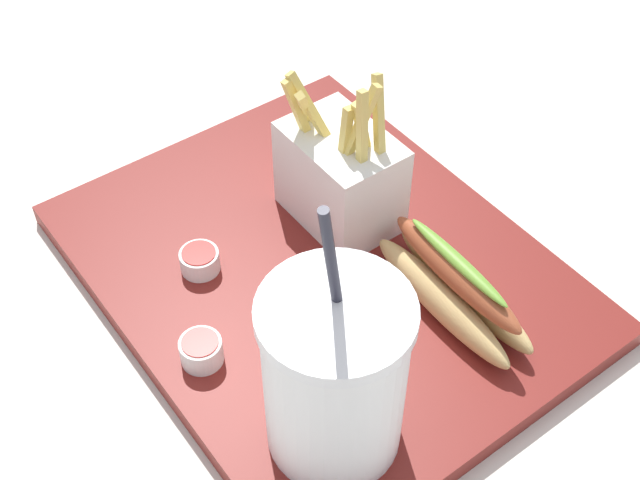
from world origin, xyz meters
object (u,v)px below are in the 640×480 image
Objects in this scene: soda_cup at (335,376)px; ketchup_cup_1 at (201,350)px; ketchup_cup_2 at (200,260)px; fries_basket at (341,176)px; hot_dog_1 at (453,288)px.

soda_cup is 0.14m from ketchup_cup_1.
ketchup_cup_1 is at bearing 149.73° from ketchup_cup_2.
soda_cup is at bearing 141.42° from fries_basket.
fries_basket is (0.18, -0.14, -0.03)m from soda_cup.
soda_cup reaches higher than hot_dog_1.
hot_dog_1 is 4.77× the size of ketchup_cup_2.
hot_dog_1 reaches higher than ketchup_cup_2.
soda_cup is 6.77× the size of ketchup_cup_1.
hot_dog_1 is at bearing -137.77° from ketchup_cup_2.
soda_cup is 0.16m from hot_dog_1.
ketchup_cup_1 is at bearing 20.70° from soda_cup.
soda_cup is at bearing 178.45° from ketchup_cup_2.
soda_cup reaches higher than ketchup_cup_1.
fries_basket is 0.95× the size of hot_dog_1.
ketchup_cup_1 is 0.10m from ketchup_cup_2.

